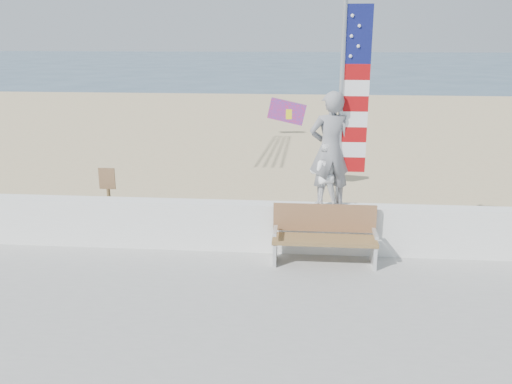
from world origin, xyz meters
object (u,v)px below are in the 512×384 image
adult (330,150)px  flag (349,98)px  child (325,174)px  bench (324,234)px

adult → flag: bearing=171.3°
child → bench: size_ratio=0.64×
bench → flag: size_ratio=0.51×
child → flag: 1.39m
bench → child: bearing=91.3°
child → adult: bearing=-174.0°
adult → bench: 1.48m
adult → flag: size_ratio=0.58×
flag → adult: bearing=179.9°
adult → flag: 0.94m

